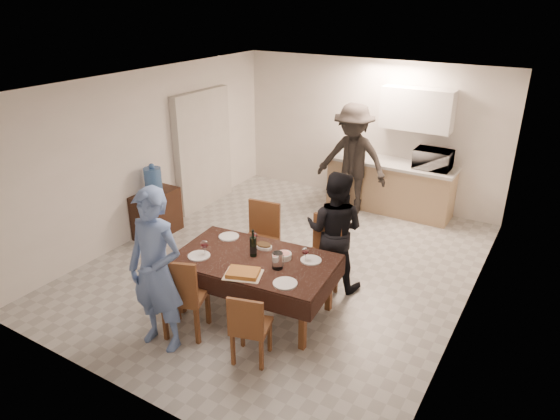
% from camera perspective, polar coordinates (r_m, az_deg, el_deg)
% --- Properties ---
extents(floor, '(5.00, 6.00, 0.02)m').
position_cam_1_polar(floor, '(7.34, 0.56, -6.15)').
color(floor, '#ABABA6').
rests_on(floor, ground).
extents(ceiling, '(5.00, 6.00, 0.02)m').
position_cam_1_polar(ceiling, '(6.46, 0.65, 14.30)').
color(ceiling, white).
rests_on(ceiling, wall_back).
extents(wall_back, '(5.00, 0.02, 2.60)m').
position_cam_1_polar(wall_back, '(9.38, 10.05, 8.79)').
color(wall_back, white).
rests_on(wall_back, floor).
extents(wall_front, '(5.00, 0.02, 2.60)m').
position_cam_1_polar(wall_front, '(4.70, -18.47, -7.65)').
color(wall_front, white).
rests_on(wall_front, floor).
extents(wall_left, '(0.02, 6.00, 2.60)m').
position_cam_1_polar(wall_left, '(8.27, -14.58, 6.39)').
color(wall_left, white).
rests_on(wall_left, floor).
extents(wall_right, '(0.02, 6.00, 2.60)m').
position_cam_1_polar(wall_right, '(6.02, 21.58, -1.08)').
color(wall_right, white).
rests_on(wall_right, floor).
extents(stub_partition, '(0.15, 1.40, 2.10)m').
position_cam_1_polar(stub_partition, '(9.13, -8.77, 6.84)').
color(stub_partition, beige).
rests_on(stub_partition, floor).
extents(kitchen_base_cabinet, '(2.20, 0.60, 0.86)m').
position_cam_1_polar(kitchen_base_cabinet, '(9.17, 12.41, 2.52)').
color(kitchen_base_cabinet, tan).
rests_on(kitchen_base_cabinet, floor).
extents(kitchen_worktop, '(2.24, 0.64, 0.05)m').
position_cam_1_polar(kitchen_worktop, '(9.02, 12.66, 5.22)').
color(kitchen_worktop, beige).
rests_on(kitchen_worktop, kitchen_base_cabinet).
extents(upper_cabinet, '(1.20, 0.34, 0.70)m').
position_cam_1_polar(upper_cabinet, '(8.82, 15.39, 11.05)').
color(upper_cabinet, white).
rests_on(upper_cabinet, wall_back).
extents(dining_table, '(1.99, 1.28, 0.74)m').
position_cam_1_polar(dining_table, '(5.99, -2.92, -5.84)').
color(dining_table, black).
rests_on(dining_table, floor).
extents(chair_near_left, '(0.60, 0.62, 0.56)m').
position_cam_1_polar(chair_near_left, '(5.70, -11.52, -8.82)').
color(chair_near_left, brown).
rests_on(chair_near_left, floor).
extents(chair_near_right, '(0.48, 0.49, 0.46)m').
position_cam_1_polar(chair_near_right, '(5.30, -3.84, -12.61)').
color(chair_near_right, brown).
rests_on(chair_near_right, floor).
extents(chair_far_left, '(0.52, 0.52, 0.56)m').
position_cam_1_polar(chair_far_left, '(6.72, -3.01, -3.07)').
color(chair_far_left, brown).
rests_on(chair_far_left, floor).
extents(chair_far_right, '(0.56, 0.56, 0.55)m').
position_cam_1_polar(chair_far_right, '(6.32, 3.82, -5.01)').
color(chair_far_right, brown).
rests_on(chair_far_right, floor).
extents(console, '(0.39, 0.79, 0.73)m').
position_cam_1_polar(console, '(8.30, -13.92, -0.39)').
color(console, '#331C11').
rests_on(console, floor).
extents(water_jug, '(0.27, 0.27, 0.41)m').
position_cam_1_polar(water_jug, '(8.09, -14.31, 3.29)').
color(water_jug, '#4374BB').
rests_on(water_jug, console).
extents(wine_bottle, '(0.09, 0.09, 0.34)m').
position_cam_1_polar(wine_bottle, '(5.95, -3.09, -3.79)').
color(wine_bottle, black).
rests_on(wine_bottle, dining_table).
extents(water_pitcher, '(0.13, 0.13, 0.20)m').
position_cam_1_polar(water_pitcher, '(5.72, -0.29, -5.80)').
color(water_pitcher, white).
rests_on(water_pitcher, dining_table).
extents(savoury_tart, '(0.50, 0.43, 0.05)m').
position_cam_1_polar(savoury_tart, '(5.64, -4.24, -7.19)').
color(savoury_tart, '#CB7E3B').
rests_on(savoury_tart, dining_table).
extents(salad_bowl, '(0.18, 0.18, 0.07)m').
position_cam_1_polar(salad_bowl, '(5.94, 0.45, -5.27)').
color(salad_bowl, white).
rests_on(salad_bowl, dining_table).
extents(mushroom_dish, '(0.20, 0.20, 0.04)m').
position_cam_1_polar(mushroom_dish, '(6.19, -1.87, -4.21)').
color(mushroom_dish, white).
rests_on(mushroom_dish, dining_table).
extents(wine_glass_a, '(0.09, 0.09, 0.21)m').
position_cam_1_polar(wine_glass_a, '(6.04, -8.63, -4.32)').
color(wine_glass_a, white).
rests_on(wine_glass_a, dining_table).
extents(wine_glass_b, '(0.08, 0.08, 0.19)m').
position_cam_1_polar(wine_glass_b, '(5.86, 2.91, -5.09)').
color(wine_glass_b, white).
rests_on(wine_glass_b, dining_table).
extents(wine_glass_c, '(0.08, 0.08, 0.17)m').
position_cam_1_polar(wine_glass_c, '(6.25, -2.94, -3.26)').
color(wine_glass_c, white).
rests_on(wine_glass_c, dining_table).
extents(plate_near_left, '(0.27, 0.27, 0.02)m').
position_cam_1_polar(plate_near_left, '(6.08, -9.24, -5.19)').
color(plate_near_left, white).
rests_on(plate_near_left, dining_table).
extents(plate_near_right, '(0.27, 0.27, 0.02)m').
position_cam_1_polar(plate_near_right, '(5.47, 0.59, -8.39)').
color(plate_near_right, white).
rests_on(plate_near_right, dining_table).
extents(plate_far_left, '(0.26, 0.26, 0.02)m').
position_cam_1_polar(plate_far_left, '(6.49, -5.86, -3.03)').
color(plate_far_left, white).
rests_on(plate_far_left, dining_table).
extents(plate_far_right, '(0.25, 0.25, 0.01)m').
position_cam_1_polar(plate_far_right, '(5.92, 3.56, -5.74)').
color(plate_far_right, white).
rests_on(plate_far_right, dining_table).
extents(microwave, '(0.60, 0.41, 0.33)m').
position_cam_1_polar(microwave, '(8.78, 17.10, 5.56)').
color(microwave, white).
rests_on(microwave, kitchen_worktop).
extents(person_near, '(0.71, 0.50, 1.87)m').
position_cam_1_polar(person_near, '(5.49, -13.97, -6.77)').
color(person_near, '#5D7CB7').
rests_on(person_near, floor).
extents(person_far, '(0.86, 0.72, 1.61)m').
position_cam_1_polar(person_far, '(6.51, 6.26, -2.36)').
color(person_far, black).
rests_on(person_far, floor).
extents(person_kitchen, '(1.27, 0.73, 1.96)m').
position_cam_1_polar(person_kitchen, '(8.77, 8.27, 5.69)').
color(person_kitchen, black).
rests_on(person_kitchen, floor).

